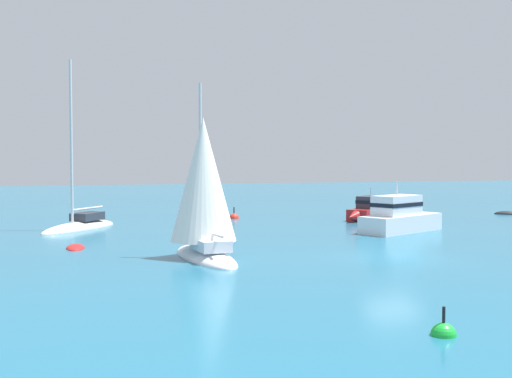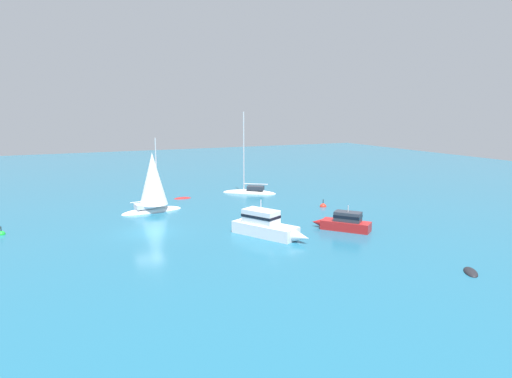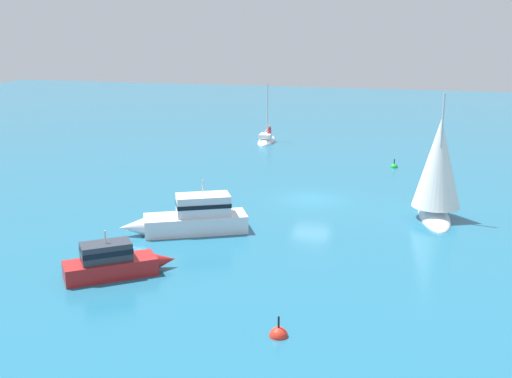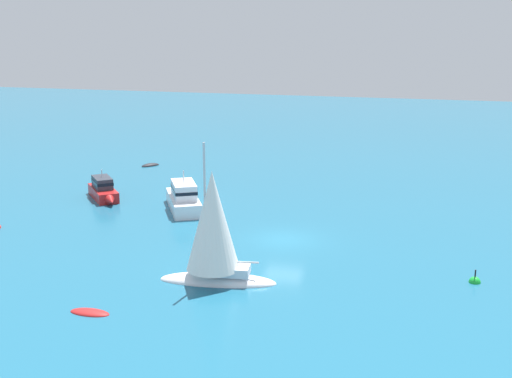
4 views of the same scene
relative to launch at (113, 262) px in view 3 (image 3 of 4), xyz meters
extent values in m
plane|color=#1E607F|center=(-15.91, 6.48, -0.70)|extent=(160.00, 160.00, 0.00)
cube|color=#B21E1E|center=(0.09, -0.12, -0.29)|extent=(3.88, 4.30, 0.83)
cone|color=#B21E1E|center=(-1.54, 1.92, -0.29)|extent=(1.31, 1.35, 0.83)
cube|color=#2D333D|center=(0.19, -0.24, 0.55)|extent=(2.40, 2.56, 0.86)
cube|color=black|center=(0.19, -0.24, 0.60)|extent=(2.46, 2.62, 0.24)
cylinder|color=silver|center=(0.19, -0.24, 1.29)|extent=(0.08, 0.08, 0.60)
ellipsoid|color=white|center=(-36.44, -2.20, -0.70)|extent=(5.58, 2.10, 0.93)
cube|color=white|center=(-35.78, -2.14, -0.01)|extent=(1.73, 1.27, 0.44)
cylinder|color=silver|center=(-36.98, -2.25, 2.50)|extent=(0.14, 0.14, 5.47)
cylinder|color=silver|center=(-35.76, -2.13, 0.46)|extent=(2.45, 0.34, 0.11)
cylinder|color=red|center=(-36.08, -1.84, 0.27)|extent=(0.32, 0.32, 1.02)
sphere|color=tan|center=(-36.08, -1.84, 0.90)|extent=(0.24, 0.24, 0.24)
cylinder|color=blue|center=(-36.52, -1.90, 0.23)|extent=(0.32, 0.32, 0.93)
sphere|color=tan|center=(-36.52, -1.90, 0.81)|extent=(0.24, 0.24, 0.24)
ellipsoid|color=white|center=(-13.95, 14.54, -0.70)|extent=(6.62, 2.61, 0.91)
cube|color=silver|center=(-14.72, 14.44, -0.01)|extent=(2.08, 1.50, 0.49)
cylinder|color=silver|center=(-13.31, 14.62, 3.38)|extent=(0.13, 0.13, 7.26)
cylinder|color=silver|center=(-14.75, 14.44, 0.49)|extent=(2.89, 0.46, 0.10)
cone|color=white|center=(-13.71, 14.57, 2.77)|extent=(3.24, 3.24, 5.45)
cube|color=white|center=(-7.17, 1.36, -0.19)|extent=(4.43, 6.07, 1.02)
cone|color=white|center=(-5.53, -1.82, -0.19)|extent=(1.57, 1.76, 1.02)
cube|color=silver|center=(-7.38, 1.77, 0.90)|extent=(2.79, 3.41, 1.17)
cube|color=black|center=(-7.38, 1.77, 0.96)|extent=(2.85, 3.46, 0.24)
cylinder|color=silver|center=(-7.38, 1.77, 1.92)|extent=(0.08, 0.08, 0.87)
sphere|color=green|center=(-27.56, 11.21, -0.70)|extent=(0.65, 0.65, 0.65)
cylinder|color=black|center=(-27.56, 11.21, -0.18)|extent=(0.08, 0.08, 0.40)
sphere|color=red|center=(3.68, 8.94, -0.70)|extent=(0.73, 0.73, 0.73)
cylinder|color=black|center=(3.68, 8.94, -0.11)|extent=(0.08, 0.08, 0.46)
camera|label=1|loc=(-41.50, 19.96, 3.73)|focal=45.16mm
camera|label=2|loc=(-23.48, -31.72, 9.90)|focal=31.47mm
camera|label=3|loc=(24.80, 14.02, 10.77)|focal=43.95mm
camera|label=4|loc=(-24.75, 48.63, 13.56)|focal=48.95mm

